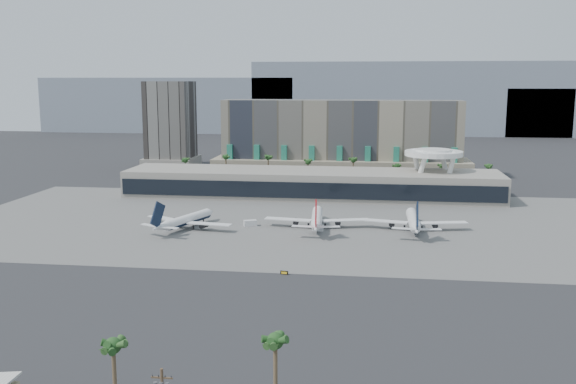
# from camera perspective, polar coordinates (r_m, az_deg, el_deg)

# --- Properties ---
(ground) EXTENTS (900.00, 900.00, 0.00)m
(ground) POSITION_cam_1_polar(r_m,az_deg,el_deg) (188.54, -1.10, -6.33)
(ground) COLOR #232326
(ground) RESTS_ON ground
(apron_pad) EXTENTS (260.00, 130.00, 0.06)m
(apron_pad) POSITION_cam_1_polar(r_m,az_deg,el_deg) (241.36, 0.85, -2.70)
(apron_pad) COLOR #5B5B59
(apron_pad) RESTS_ON ground
(mountain_ridge) EXTENTS (680.00, 60.00, 70.00)m
(mountain_ridge) POSITION_cam_1_polar(r_m,az_deg,el_deg) (649.34, 7.63, 7.82)
(mountain_ridge) COLOR gray
(mountain_ridge) RESTS_ON ground
(hotel) EXTENTS (140.00, 30.00, 42.00)m
(hotel) POSITION_cam_1_polar(r_m,az_deg,el_deg) (355.60, 4.71, 4.09)
(hotel) COLOR gray
(hotel) RESTS_ON ground
(office_tower) EXTENTS (30.00, 30.00, 52.00)m
(office_tower) POSITION_cam_1_polar(r_m,az_deg,el_deg) (399.28, -10.39, 5.48)
(office_tower) COLOR black
(office_tower) RESTS_ON ground
(terminal) EXTENTS (170.00, 32.50, 14.50)m
(terminal) POSITION_cam_1_polar(r_m,az_deg,el_deg) (293.73, 2.10, 0.86)
(terminal) COLOR #A7A093
(terminal) RESTS_ON ground
(saucer_structure) EXTENTS (26.00, 26.00, 21.89)m
(saucer_structure) POSITION_cam_1_polar(r_m,az_deg,el_deg) (298.23, 12.82, 3.07)
(saucer_structure) COLOR white
(saucer_structure) RESTS_ON ground
(palm_row) EXTENTS (157.80, 2.80, 13.10)m
(palm_row) POSITION_cam_1_polar(r_m,az_deg,el_deg) (327.32, 3.91, 2.48)
(palm_row) COLOR brown
(palm_row) RESTS_ON ground
(airliner_left) EXTENTS (34.23, 35.36, 12.75)m
(airliner_left) POSITION_cam_1_polar(r_m,az_deg,el_deg) (233.20, -9.09, -2.47)
(airliner_left) COLOR white
(airliner_left) RESTS_ON ground
(airliner_centre) EXTENTS (38.36, 39.58, 13.66)m
(airliner_centre) POSITION_cam_1_polar(r_m,az_deg,el_deg) (231.76, 2.58, -2.37)
(airliner_centre) COLOR white
(airliner_centre) RESTS_ON ground
(airliner_right) EXTENTS (38.40, 39.48, 13.64)m
(airliner_right) POSITION_cam_1_polar(r_m,az_deg,el_deg) (232.32, 11.09, -2.52)
(airliner_right) COLOR white
(airliner_right) RESTS_ON ground
(service_vehicle_a) EXTENTS (5.13, 3.87, 2.26)m
(service_vehicle_a) POSITION_cam_1_polar(r_m,az_deg,el_deg) (235.02, -3.38, -2.78)
(service_vehicle_a) COLOR silver
(service_vehicle_a) RESTS_ON ground
(service_vehicle_b) EXTENTS (4.04, 2.44, 2.02)m
(service_vehicle_b) POSITION_cam_1_polar(r_m,az_deg,el_deg) (227.75, 2.66, -3.22)
(service_vehicle_b) COLOR white
(service_vehicle_b) RESTS_ON ground
(taxiway_sign) EXTENTS (2.23, 0.70, 1.00)m
(taxiway_sign) POSITION_cam_1_polar(r_m,az_deg,el_deg) (177.68, -0.34, -7.19)
(taxiway_sign) COLOR black
(taxiway_sign) RESTS_ON ground
(near_palm_a) EXTENTS (6.00, 6.00, 11.40)m
(near_palm_a) POSITION_cam_1_polar(r_m,az_deg,el_deg) (111.91, -15.26, -13.71)
(near_palm_a) COLOR brown
(near_palm_a) RESTS_ON ground
(near_palm_b) EXTENTS (6.00, 6.00, 12.86)m
(near_palm_b) POSITION_cam_1_polar(r_m,az_deg,el_deg) (106.26, -1.13, -13.81)
(near_palm_b) COLOR brown
(near_palm_b) RESTS_ON ground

